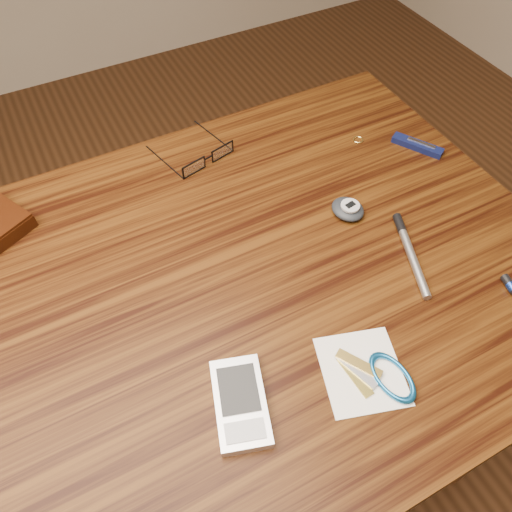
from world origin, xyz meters
The scene contains 9 objects.
ground centered at (0.00, 0.00, 0.00)m, with size 3.80×3.80×0.00m, color #472814.
desk centered at (0.00, 0.00, 0.65)m, with size 1.00×0.70×0.75m.
eyeglasses centered at (0.09, 0.25, 0.76)m, with size 0.13×0.14×0.02m.
gold_ring centered at (0.35, 0.17, 0.75)m, with size 0.02×0.02×0.00m, color #F2D16D.
pda_phone centered at (-0.05, -0.17, 0.76)m, with size 0.09×0.12×0.02m.
pedometer centered at (0.24, 0.03, 0.76)m, with size 0.06×0.06×0.02m.
notepad_keys centered at (0.12, -0.21, 0.75)m, with size 0.13×0.13×0.01m.
pocket_knife centered at (0.44, 0.11, 0.76)m, with size 0.06×0.09×0.01m.
silver_pen centered at (0.27, -0.07, 0.76)m, with size 0.07×0.15×0.01m.
Camera 1 is at (-0.14, -0.38, 1.33)m, focal length 35.00 mm.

